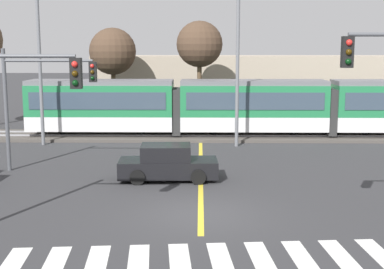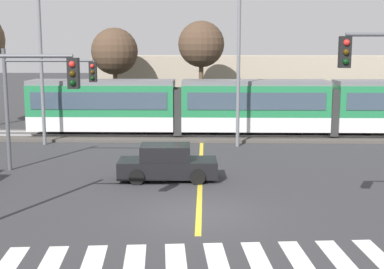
% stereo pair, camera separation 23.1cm
% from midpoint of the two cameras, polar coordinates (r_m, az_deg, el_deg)
% --- Properties ---
extents(ground_plane, '(200.00, 200.00, 0.00)m').
position_cam_midpoint_polar(ground_plane, '(18.41, 1.10, -8.51)').
color(ground_plane, '#333335').
extents(track_bed, '(120.00, 4.00, 0.18)m').
position_cam_midpoint_polar(track_bed, '(33.67, 1.26, -0.16)').
color(track_bed, '#4C4742').
rests_on(track_bed, ground).
extents(rail_near, '(120.00, 0.08, 0.10)m').
position_cam_midpoint_polar(rail_near, '(32.94, 1.26, -0.13)').
color(rail_near, '#939399').
rests_on(rail_near, track_bed).
extents(rail_far, '(120.00, 0.08, 0.10)m').
position_cam_midpoint_polar(rail_far, '(34.36, 1.26, 0.27)').
color(rail_far, '#939399').
rests_on(rail_far, track_bed).
extents(light_rail_tram, '(28.00, 2.64, 3.43)m').
position_cam_midpoint_polar(light_rail_tram, '(33.55, 6.86, 3.11)').
color(light_rail_tram, silver).
rests_on(light_rail_tram, track_bed).
extents(crosswalk_stripe_0, '(0.79, 2.84, 0.01)m').
position_cam_midpoint_polar(crosswalk_stripe_0, '(15.00, -18.76, -13.24)').
color(crosswalk_stripe_0, silver).
rests_on(crosswalk_stripe_0, ground).
extents(crosswalk_stripe_1, '(0.79, 2.84, 0.01)m').
position_cam_midpoint_polar(crosswalk_stripe_1, '(14.75, -14.52, -13.43)').
color(crosswalk_stripe_1, silver).
rests_on(crosswalk_stripe_1, ground).
extents(crosswalk_stripe_2, '(0.79, 2.84, 0.01)m').
position_cam_midpoint_polar(crosswalk_stripe_2, '(14.58, -10.16, -13.55)').
color(crosswalk_stripe_2, silver).
rests_on(crosswalk_stripe_2, ground).
extents(crosswalk_stripe_3, '(0.79, 2.84, 0.01)m').
position_cam_midpoint_polar(crosswalk_stripe_3, '(14.49, -5.71, -13.59)').
color(crosswalk_stripe_3, silver).
rests_on(crosswalk_stripe_3, ground).
extents(crosswalk_stripe_4, '(0.79, 2.84, 0.01)m').
position_cam_midpoint_polar(crosswalk_stripe_4, '(14.49, -1.23, -13.55)').
color(crosswalk_stripe_4, silver).
rests_on(crosswalk_stripe_4, ground).
extents(crosswalk_stripe_5, '(0.79, 2.84, 0.01)m').
position_cam_midpoint_polar(crosswalk_stripe_5, '(14.57, 3.21, -13.44)').
color(crosswalk_stripe_5, silver).
rests_on(crosswalk_stripe_5, ground).
extents(crosswalk_stripe_6, '(0.79, 2.84, 0.01)m').
position_cam_midpoint_polar(crosswalk_stripe_6, '(14.73, 7.59, -13.25)').
color(crosswalk_stripe_6, silver).
rests_on(crosswalk_stripe_6, ground).
extents(crosswalk_stripe_7, '(0.79, 2.84, 0.01)m').
position_cam_midpoint_polar(crosswalk_stripe_7, '(14.97, 11.83, -12.99)').
color(crosswalk_stripe_7, silver).
rests_on(crosswalk_stripe_7, ground).
extents(crosswalk_stripe_8, '(0.79, 2.84, 0.01)m').
position_cam_midpoint_polar(crosswalk_stripe_8, '(15.28, 15.92, -12.68)').
color(crosswalk_stripe_8, silver).
rests_on(crosswalk_stripe_8, ground).
extents(crosswalk_stripe_9, '(0.79, 2.84, 0.01)m').
position_cam_midpoint_polar(crosswalk_stripe_9, '(15.67, 19.81, -12.32)').
color(crosswalk_stripe_9, silver).
rests_on(crosswalk_stripe_9, ground).
extents(lane_centre_line, '(0.20, 15.83, 0.01)m').
position_cam_midpoint_polar(lane_centre_line, '(23.97, 1.18, -4.27)').
color(lane_centre_line, gold).
rests_on(lane_centre_line, ground).
extents(sedan_crossing, '(4.27, 2.05, 1.52)m').
position_cam_midpoint_polar(sedan_crossing, '(22.93, -2.36, -3.12)').
color(sedan_crossing, black).
rests_on(sedan_crossing, ground).
extents(traffic_light_near_left, '(3.75, 0.38, 5.93)m').
position_cam_midpoint_polar(traffic_light_near_left, '(16.82, -19.44, 2.77)').
color(traffic_light_near_left, '#515459').
rests_on(traffic_light_near_left, ground).
extents(traffic_light_mid_left, '(4.25, 0.38, 5.57)m').
position_cam_midpoint_polar(traffic_light_mid_left, '(25.15, -15.78, 4.51)').
color(traffic_light_mid_left, '#515459').
rests_on(traffic_light_mid_left, ground).
extents(street_lamp_west, '(1.92, 0.28, 8.76)m').
position_cam_midpoint_polar(street_lamp_west, '(31.83, -15.32, 7.71)').
color(street_lamp_west, slate).
rests_on(street_lamp_west, ground).
extents(street_lamp_centre, '(1.91, 0.28, 9.39)m').
position_cam_midpoint_polar(street_lamp_centre, '(30.29, 5.51, 8.54)').
color(street_lamp_centre, slate).
rests_on(street_lamp_centre, ground).
extents(bare_tree_west, '(3.32, 3.32, 6.99)m').
position_cam_midpoint_polar(bare_tree_west, '(38.78, -8.08, 8.72)').
color(bare_tree_west, brown).
rests_on(bare_tree_west, ground).
extents(bare_tree_east, '(3.16, 3.16, 7.41)m').
position_cam_midpoint_polar(bare_tree_east, '(36.99, 1.17, 9.54)').
color(bare_tree_east, brown).
rests_on(bare_tree_east, ground).
extents(building_backdrop_far, '(27.72, 6.00, 4.94)m').
position_cam_midpoint_polar(building_backdrop_far, '(44.41, 8.23, 5.14)').
color(building_backdrop_far, tan).
rests_on(building_backdrop_far, ground).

